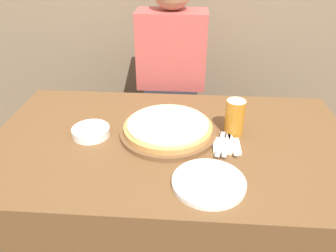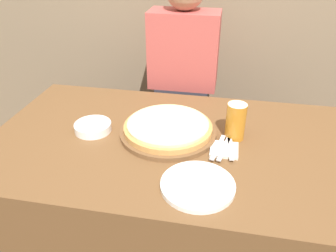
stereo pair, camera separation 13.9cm
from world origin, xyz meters
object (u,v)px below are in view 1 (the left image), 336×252
at_px(dinner_plate, 209,183).
at_px(side_bowl, 91,132).
at_px(fork, 220,144).
at_px(dinner_knife, 227,144).
at_px(beer_glass, 235,116).
at_px(spoon, 233,144).
at_px(pizza_on_board, 168,129).
at_px(diner_person, 171,94).

relative_size(dinner_plate, side_bowl, 1.60).
height_order(dinner_plate, fork, dinner_plate).
bearing_deg(fork, dinner_knife, 0.00).
relative_size(beer_glass, dinner_plate, 0.62).
relative_size(beer_glass, fork, 0.85).
bearing_deg(spoon, pizza_on_board, 162.88).
bearing_deg(spoon, dinner_knife, -180.00).
relative_size(dinner_knife, diner_person, 0.14).
height_order(beer_glass, side_bowl, beer_glass).
relative_size(side_bowl, diner_person, 0.12).
height_order(beer_glass, dinner_knife, beer_glass).
height_order(dinner_knife, diner_person, diner_person).
relative_size(pizza_on_board, dinner_plate, 1.62).
bearing_deg(beer_glass, dinner_plate, -108.58).
height_order(fork, dinner_knife, same).
xyz_separation_m(spoon, diner_person, (-0.29, 0.67, -0.10)).
bearing_deg(dinner_plate, side_bowl, 149.84).
bearing_deg(diner_person, pizza_on_board, -87.83).
relative_size(fork, dinner_knife, 1.00).
height_order(dinner_plate, side_bowl, side_bowl).
xyz_separation_m(pizza_on_board, fork, (0.22, -0.08, -0.01)).
distance_m(beer_glass, side_bowl, 0.61).
height_order(pizza_on_board, dinner_plate, pizza_on_board).
xyz_separation_m(dinner_plate, side_bowl, (-0.49, 0.29, 0.01)).
distance_m(pizza_on_board, fork, 0.23).
distance_m(dinner_knife, diner_person, 0.73).
height_order(side_bowl, fork, side_bowl).
relative_size(dinner_plate, fork, 1.39).
height_order(side_bowl, spoon, side_bowl).
bearing_deg(diner_person, side_bowl, -116.28).
bearing_deg(diner_person, dinner_knife, -68.29).
xyz_separation_m(side_bowl, dinner_knife, (0.57, -0.05, -0.00)).
relative_size(side_bowl, dinner_knife, 0.86).
distance_m(fork, dinner_knife, 0.02).
bearing_deg(fork, diner_person, 109.84).
relative_size(dinner_knife, spoon, 1.17).
bearing_deg(beer_glass, dinner_knife, -108.71).
distance_m(fork, spoon, 0.05).
xyz_separation_m(pizza_on_board, dinner_knife, (0.24, -0.08, -0.01)).
height_order(dinner_plate, dinner_knife, dinner_plate).
bearing_deg(spoon, fork, -180.00).
bearing_deg(side_bowl, pizza_on_board, 5.91).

